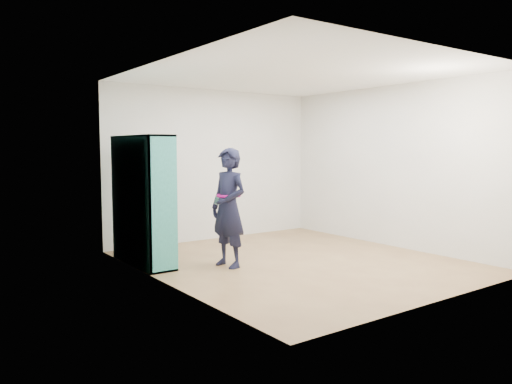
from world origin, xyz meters
TOP-DOWN VIEW (x-y plane):
  - floor at (0.00, 0.00)m, footprint 4.50×4.50m
  - ceiling at (0.00, 0.00)m, footprint 4.50×4.50m
  - wall_left at (-2.00, 0.00)m, footprint 0.02×4.50m
  - wall_right at (2.00, 0.00)m, footprint 0.02×4.50m
  - wall_back at (0.00, 2.25)m, footprint 4.00×0.02m
  - wall_front at (0.00, -2.25)m, footprint 4.00×0.02m
  - bookshelf at (-1.83, 1.17)m, footprint 0.39×1.32m
  - person at (-0.93, 0.33)m, footprint 0.48×0.64m
  - smartphone at (-1.08, 0.39)m, footprint 0.04×0.10m

SIDE VIEW (x-z plane):
  - floor at x=0.00m, z-range 0.00..0.00m
  - person at x=-0.93m, z-range 0.00..1.60m
  - bookshelf at x=-1.83m, z-range -0.02..1.75m
  - smartphone at x=-1.08m, z-range 0.83..0.98m
  - wall_left at x=-2.00m, z-range 0.00..2.60m
  - wall_right at x=2.00m, z-range 0.00..2.60m
  - wall_back at x=0.00m, z-range 0.00..2.60m
  - wall_front at x=0.00m, z-range 0.00..2.60m
  - ceiling at x=0.00m, z-range 2.60..2.60m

